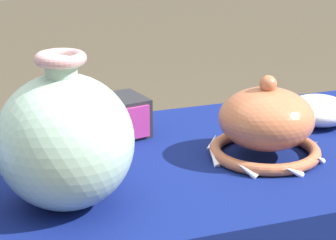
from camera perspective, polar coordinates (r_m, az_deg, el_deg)
The scene contains 5 objects.
display_table at distance 1.19m, azimuth -4.18°, elevation -7.95°, with size 1.29×0.56×0.72m.
vase_tall_bulbous at distance 1.00m, azimuth -8.97°, elevation -1.76°, with size 0.21×0.21×0.24m.
vase_dome_bell at distance 1.20m, azimuth 8.53°, elevation -0.47°, with size 0.22×0.22×0.16m.
mosaic_tile_box at distance 1.29m, azimuth -5.59°, elevation 0.04°, with size 0.18×0.13×0.08m.
bowl_shallow_porcelain at distance 1.41m, azimuth 12.95°, elevation 0.83°, with size 0.14×0.14×0.06m, color white.
Camera 1 is at (-0.28, -1.04, 1.18)m, focal length 70.00 mm.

